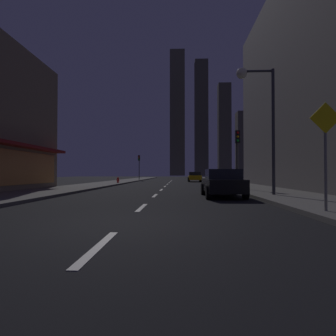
{
  "coord_description": "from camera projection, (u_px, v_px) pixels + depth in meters",
  "views": [
    {
      "loc": [
        1.36,
        -6.47,
        1.24
      ],
      "look_at": [
        0.0,
        25.41,
        1.87
      ],
      "focal_mm": 28.89,
      "sensor_mm": 36.0,
      "label": 1
    }
  ],
  "objects": [
    {
      "name": "lane_marking_center",
      "position": [
        165.0,
        186.0,
        25.28
      ],
      "size": [
        0.16,
        43.8,
        0.01
      ],
      "color": "silver",
      "rests_on": "ground"
    },
    {
      "name": "traffic_light_far_left",
      "position": [
        139.0,
        162.0,
        45.79
      ],
      "size": [
        0.32,
        0.48,
        4.2
      ],
      "color": "#2D2D2D",
      "rests_on": "sidewalk_left"
    },
    {
      "name": "pedestrian_crossing_sign",
      "position": [
        325.0,
        147.0,
        7.84
      ],
      "size": [
        0.91,
        0.08,
        3.15
      ],
      "color": "slate",
      "rests_on": "sidewalk_right"
    },
    {
      "name": "street_lamp_right",
      "position": [
        257.0,
        100.0,
        13.99
      ],
      "size": [
        1.96,
        0.56,
        6.58
      ],
      "color": "#38383D",
      "rests_on": "sidewalk_right"
    },
    {
      "name": "skyscraper_distant_tall",
      "position": [
        177.0,
        113.0,
        148.48
      ],
      "size": [
        8.05,
        6.82,
        68.61
      ],
      "primitive_type": "cube",
      "color": "#524E3E",
      "rests_on": "ground"
    },
    {
      "name": "skyscraper_distant_slender",
      "position": [
        243.0,
        144.0,
        154.84
      ],
      "size": [
        7.48,
        8.18,
        36.42
      ],
      "primitive_type": "cube",
      "color": "brown",
      "rests_on": "ground"
    },
    {
      "name": "skyscraper_distant_short",
      "position": [
        224.0,
        130.0,
        147.56
      ],
      "size": [
        6.79,
        5.77,
        50.24
      ],
      "primitive_type": "cube",
      "color": "#494637",
      "rests_on": "ground"
    },
    {
      "name": "skyscraper_distant_mid",
      "position": [
        201.0,
        118.0,
        127.63
      ],
      "size": [
        6.12,
        6.35,
        54.45
      ],
      "primitive_type": "cube",
      "color": "#484436",
      "rests_on": "ground"
    },
    {
      "name": "sidewalk_left",
      "position": [
        121.0,
        181.0,
        38.76
      ],
      "size": [
        4.0,
        76.0,
        0.15
      ],
      "primitive_type": "cube",
      "color": "#605E59",
      "rests_on": "ground"
    },
    {
      "name": "car_parked_near",
      "position": [
        222.0,
        183.0,
        14.14
      ],
      "size": [
        1.98,
        4.24,
        1.45
      ],
      "color": "black",
      "rests_on": "ground"
    },
    {
      "name": "car_parked_far",
      "position": [
        195.0,
        177.0,
        39.88
      ],
      "size": [
        1.98,
        4.24,
        1.45
      ],
      "color": "gold",
      "rests_on": "ground"
    },
    {
      "name": "ground_plane",
      "position": [
        170.0,
        182.0,
        38.46
      ],
      "size": [
        78.0,
        136.0,
        0.1
      ],
      "primitive_type": "cube",
      "color": "black"
    },
    {
      "name": "sidewalk_right",
      "position": [
        219.0,
        182.0,
        38.17
      ],
      "size": [
        4.0,
        76.0,
        0.15
      ],
      "primitive_type": "cube",
      "color": "#605E59",
      "rests_on": "ground"
    },
    {
      "name": "fire_hydrant_far_left",
      "position": [
        118.0,
        180.0,
        31.8
      ],
      "size": [
        0.42,
        0.3,
        0.65
      ],
      "color": "red",
      "rests_on": "sidewalk_left"
    },
    {
      "name": "traffic_light_near_right",
      "position": [
        237.0,
        146.0,
        19.34
      ],
      "size": [
        0.32,
        0.48,
        4.2
      ],
      "color": "#2D2D2D",
      "rests_on": "sidewalk_right"
    }
  ]
}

